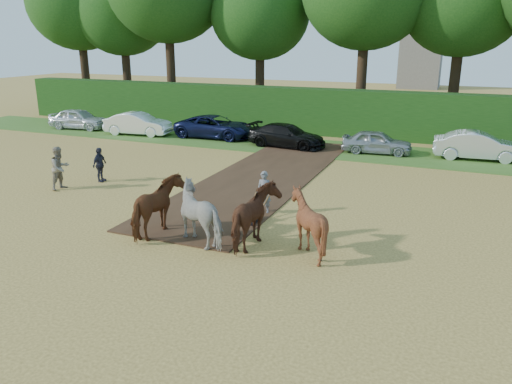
% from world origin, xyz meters
% --- Properties ---
extents(ground, '(120.00, 120.00, 0.00)m').
position_xyz_m(ground, '(0.00, 0.00, 0.00)').
color(ground, gold).
rests_on(ground, ground).
extents(earth_strip, '(4.50, 17.00, 0.05)m').
position_xyz_m(earth_strip, '(1.50, 7.00, 0.03)').
color(earth_strip, '#472D1C').
rests_on(earth_strip, ground).
extents(grass_verge, '(50.00, 5.00, 0.03)m').
position_xyz_m(grass_verge, '(0.00, 14.00, 0.01)').
color(grass_verge, '#38601E').
rests_on(grass_verge, ground).
extents(hedgerow, '(46.00, 1.60, 3.00)m').
position_xyz_m(hedgerow, '(0.00, 18.50, 1.50)').
color(hedgerow, '#14380F').
rests_on(hedgerow, ground).
extents(spectator_near, '(0.80, 0.97, 1.85)m').
position_xyz_m(spectator_near, '(-5.74, 1.83, 0.92)').
color(spectator_near, tan).
rests_on(spectator_near, ground).
extents(spectator_far, '(0.45, 0.94, 1.55)m').
position_xyz_m(spectator_far, '(-4.97, 3.41, 0.78)').
color(spectator_far, '#23242F').
rests_on(spectator_far, ground).
extents(plough_team, '(6.21, 4.64, 1.91)m').
position_xyz_m(plough_team, '(3.48, -0.73, 0.95)').
color(plough_team, maroon).
rests_on(plough_team, ground).
extents(parked_cars, '(35.71, 3.31, 1.49)m').
position_xyz_m(parked_cars, '(0.11, 14.01, 0.70)').
color(parked_cars, silver).
rests_on(parked_cars, ground).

